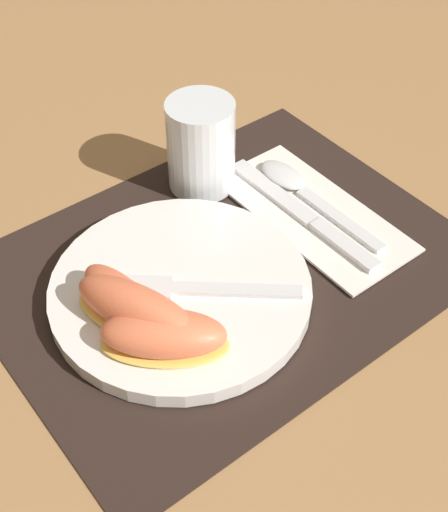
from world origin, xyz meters
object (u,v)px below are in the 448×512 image
object	(u,v)px
juice_glass	(201,150)
knife	(304,215)
citrus_wedge_0	(127,307)
fork	(181,288)
citrus_wedge_1	(138,312)
spoon	(297,186)
plate	(181,291)
citrus_wedge_2	(164,335)

from	to	relation	value
juice_glass	knife	size ratio (longest dim) A/B	0.48
juice_glass	citrus_wedge_0	xyz separation A→B (m)	(-0.18, -0.13, -0.01)
fork	citrus_wedge_1	xyz separation A→B (m)	(-0.05, -0.01, 0.02)
juice_glass	spoon	bearing A→B (deg)	-46.24
plate	citrus_wedge_1	bearing A→B (deg)	-162.08
knife	spoon	world-z (taller)	spoon
plate	spoon	size ratio (longest dim) A/B	1.38
plate	citrus_wedge_0	distance (m)	0.06
plate	citrus_wedge_2	world-z (taller)	citrus_wedge_2
plate	citrus_wedge_2	bearing A→B (deg)	-136.02
citrus_wedge_2	plate	bearing A→B (deg)	43.98
knife	citrus_wedge_1	distance (m)	0.23
citrus_wedge_0	citrus_wedge_1	bearing A→B (deg)	-78.20
juice_glass	knife	xyz separation A→B (m)	(0.05, -0.12, -0.04)
juice_glass	citrus_wedge_1	bearing A→B (deg)	-140.81
plate	spoon	distance (m)	0.20
juice_glass	citrus_wedge_0	distance (m)	0.22
plate	juice_glass	distance (m)	0.18
citrus_wedge_0	spoon	bearing A→B (deg)	11.52
juice_glass	citrus_wedge_2	xyz separation A→B (m)	(-0.17, -0.18, -0.01)
spoon	fork	size ratio (longest dim) A/B	1.11
fork	citrus_wedge_0	xyz separation A→B (m)	(-0.06, 0.00, 0.01)
juice_glass	spoon	size ratio (longest dim) A/B	0.57
plate	fork	world-z (taller)	fork
knife	spoon	xyz separation A→B (m)	(0.02, 0.04, 0.00)
juice_glass	citrus_wedge_2	size ratio (longest dim) A/B	0.86
plate	citrus_wedge_1	size ratio (longest dim) A/B	1.79
citrus_wedge_0	citrus_wedge_2	bearing A→B (deg)	-81.04
juice_glass	fork	distance (m)	0.18
juice_glass	spoon	world-z (taller)	juice_glass
juice_glass	citrus_wedge_1	size ratio (longest dim) A/B	0.74
citrus_wedge_0	citrus_wedge_2	xyz separation A→B (m)	(0.01, -0.05, 0.00)
knife	fork	distance (m)	0.17
knife	juice_glass	bearing A→B (deg)	113.08
knife	citrus_wedge_0	world-z (taller)	citrus_wedge_0
plate	knife	world-z (taller)	plate
spoon	citrus_wedge_1	bearing A→B (deg)	-165.21
juice_glass	citrus_wedge_1	world-z (taller)	juice_glass
spoon	fork	bearing A→B (deg)	-164.79
juice_glass	fork	size ratio (longest dim) A/B	0.64
plate	fork	bearing A→B (deg)	-121.32
juice_glass	citrus_wedge_2	world-z (taller)	juice_glass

